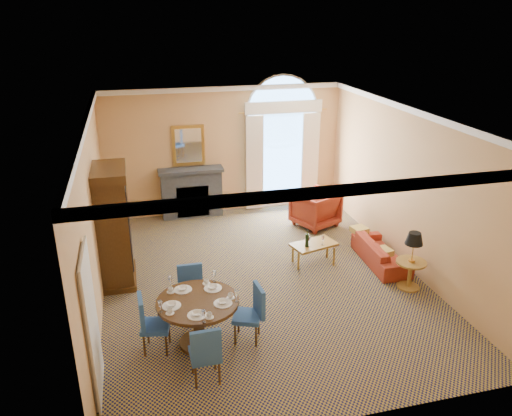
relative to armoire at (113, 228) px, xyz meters
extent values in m
plane|color=#14163F|center=(2.72, -0.67, -1.10)|extent=(7.50, 7.50, 0.00)
cube|color=tan|center=(2.72, 3.08, 0.50)|extent=(6.00, 0.04, 3.20)
cube|color=tan|center=(-0.28, -0.67, 0.50)|extent=(0.04, 7.50, 3.20)
cube|color=tan|center=(5.72, -0.67, 0.50)|extent=(0.04, 7.50, 3.20)
cube|color=white|center=(2.72, -0.67, 2.10)|extent=(6.00, 7.50, 0.04)
cube|color=silver|center=(2.72, -0.67, 2.04)|extent=(6.00, 7.50, 0.12)
cube|color=silver|center=(-0.24, -3.07, -0.07)|extent=(0.08, 0.90, 2.06)
cube|color=#393D43|center=(1.82, 2.88, -0.50)|extent=(1.50, 0.40, 1.20)
cube|color=#393D43|center=(1.82, 2.85, 0.14)|extent=(1.60, 0.46, 0.08)
cube|color=gold|center=(1.82, 3.05, 0.70)|extent=(0.80, 0.04, 1.00)
cube|color=white|center=(1.82, 3.03, 0.70)|extent=(0.64, 0.02, 0.84)
cube|color=silver|center=(4.22, 3.06, 0.15)|extent=(1.90, 0.04, 2.50)
cube|color=#93C5F7|center=(4.22, 3.05, 0.15)|extent=(1.70, 0.02, 2.30)
cylinder|color=silver|center=(4.22, 3.06, 1.40)|extent=(1.90, 0.04, 1.90)
cube|color=beige|center=(3.47, 2.94, 0.15)|extent=(0.45, 0.06, 2.45)
cube|color=beige|center=(4.97, 2.94, 0.15)|extent=(0.45, 0.06, 2.45)
cube|color=beige|center=(4.22, 2.94, 1.55)|extent=(2.00, 0.08, 0.30)
cube|color=#351F0C|center=(0.00, 0.00, -0.04)|extent=(0.58, 1.05, 2.11)
cube|color=#351F0C|center=(0.00, 0.00, 1.09)|extent=(0.65, 1.16, 0.17)
cube|color=#351F0C|center=(0.00, 0.00, -1.05)|extent=(0.65, 1.16, 0.11)
cylinder|color=#351F0C|center=(1.24, -2.41, -0.33)|extent=(1.27, 1.27, 0.05)
cylinder|color=#351F0C|center=(1.24, -2.41, -0.72)|extent=(0.17, 0.17, 0.75)
cylinder|color=#351F0C|center=(1.24, -2.41, -1.07)|extent=(0.64, 0.64, 0.06)
cylinder|color=white|center=(1.52, -2.13, -0.29)|extent=(0.29, 0.29, 0.01)
imported|color=white|center=(1.52, -2.13, -0.27)|extent=(0.15, 0.15, 0.04)
imported|color=white|center=(1.44, -1.95, -0.26)|extent=(0.09, 0.09, 0.07)
cylinder|color=white|center=(1.05, -2.05, -0.29)|extent=(0.29, 0.29, 0.01)
imported|color=white|center=(1.05, -2.05, -0.27)|extent=(0.15, 0.15, 0.04)
imported|color=white|center=(0.86, -2.07, -0.26)|extent=(0.09, 0.09, 0.07)
cylinder|color=white|center=(0.84, -2.47, -0.29)|extent=(0.29, 0.29, 0.01)
imported|color=white|center=(0.84, -2.47, -0.27)|extent=(0.15, 0.15, 0.04)
imported|color=white|center=(0.80, -2.66, -0.26)|extent=(0.09, 0.09, 0.07)
cylinder|color=white|center=(1.17, -2.81, -0.29)|extent=(0.29, 0.29, 0.01)
imported|color=white|center=(1.17, -2.81, -0.27)|extent=(0.15, 0.15, 0.04)
imported|color=white|center=(1.34, -2.91, -0.26)|extent=(0.09, 0.09, 0.07)
cylinder|color=white|center=(1.59, -2.59, -0.29)|extent=(0.29, 0.29, 0.01)
imported|color=white|center=(1.59, -2.59, -0.27)|extent=(0.15, 0.15, 0.04)
imported|color=white|center=(1.74, -2.47, -0.26)|extent=(0.09, 0.09, 0.07)
cube|color=#234B89|center=(1.23, -1.71, -0.68)|extent=(0.51, 0.51, 0.07)
cube|color=#234B89|center=(1.23, -1.51, -0.40)|extent=(0.42, 0.07, 0.50)
cylinder|color=#351F0C|center=(1.35, -1.51, -0.91)|extent=(0.03, 0.03, 0.39)
cylinder|color=#351F0C|center=(1.03, -1.59, -0.91)|extent=(0.03, 0.03, 0.39)
cylinder|color=#351F0C|center=(1.43, -1.83, -0.91)|extent=(0.03, 0.03, 0.39)
cylinder|color=#351F0C|center=(1.11, -1.91, -0.91)|extent=(0.03, 0.03, 0.39)
cube|color=#234B89|center=(1.21, -3.23, -0.68)|extent=(0.43, 0.43, 0.07)
cube|color=#234B89|center=(1.21, -3.42, -0.40)|extent=(0.42, 0.08, 0.50)
cylinder|color=#351F0C|center=(1.05, -3.39, -0.91)|extent=(0.03, 0.03, 0.39)
cylinder|color=#351F0C|center=(1.38, -3.39, -0.91)|extent=(0.03, 0.03, 0.39)
cylinder|color=#351F0C|center=(1.04, -3.06, -0.91)|extent=(0.03, 0.03, 0.39)
cylinder|color=#351F0C|center=(1.37, -3.06, -0.91)|extent=(0.03, 0.03, 0.39)
cube|color=#234B89|center=(1.99, -2.47, -0.68)|extent=(0.55, 0.55, 0.07)
cube|color=#234B89|center=(2.18, -2.49, -0.40)|extent=(0.10, 0.43, 0.50)
cylinder|color=#351F0C|center=(2.08, -2.69, -0.91)|extent=(0.03, 0.03, 0.39)
cylinder|color=#351F0C|center=(2.21, -2.38, -0.91)|extent=(0.03, 0.03, 0.39)
cylinder|color=#351F0C|center=(1.78, -2.57, -0.91)|extent=(0.03, 0.03, 0.39)
cylinder|color=#351F0C|center=(1.90, -2.26, -0.91)|extent=(0.03, 0.03, 0.39)
cube|color=#234B89|center=(0.59, -2.38, -0.68)|extent=(0.50, 0.50, 0.07)
cube|color=#234B89|center=(0.39, -2.37, -0.40)|extent=(0.08, 0.42, 0.50)
cylinder|color=#351F0C|center=(0.46, -2.18, -0.91)|extent=(0.03, 0.03, 0.39)
cylinder|color=#351F0C|center=(0.39, -2.51, -0.91)|extent=(0.03, 0.03, 0.39)
cylinder|color=#351F0C|center=(0.78, -2.25, -0.91)|extent=(0.03, 0.03, 0.39)
cylinder|color=#351F0C|center=(0.71, -2.58, -0.91)|extent=(0.03, 0.03, 0.39)
imported|color=#9F311C|center=(5.27, -0.63, -0.86)|extent=(0.71, 1.68, 0.48)
imported|color=#9F311C|center=(4.63, 1.54, -0.66)|extent=(1.24, 1.25, 0.87)
cube|color=olive|center=(3.90, -0.32, -0.66)|extent=(1.01, 0.72, 0.05)
cylinder|color=olive|center=(3.52, -0.50, -0.90)|extent=(0.04, 0.04, 0.40)
cylinder|color=olive|center=(4.29, -0.50, -0.90)|extent=(0.04, 0.04, 0.40)
cylinder|color=olive|center=(3.52, -0.14, -0.90)|extent=(0.04, 0.04, 0.40)
cylinder|color=olive|center=(4.29, -0.14, -0.90)|extent=(0.04, 0.04, 0.40)
cylinder|color=olive|center=(5.32, -1.68, -0.56)|extent=(0.56, 0.56, 0.04)
cylinder|color=olive|center=(5.32, -1.68, -0.84)|extent=(0.07, 0.07, 0.52)
cylinder|color=olive|center=(5.32, -1.68, -1.08)|extent=(0.41, 0.41, 0.04)
camera|label=1|loc=(0.50, -8.94, 3.82)|focal=35.00mm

